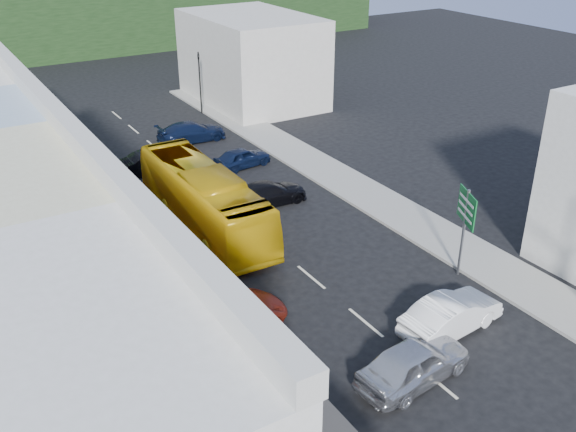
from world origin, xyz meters
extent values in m
plane|color=black|center=(0.00, 0.00, 0.00)|extent=(120.00, 120.00, 0.00)
cube|color=gray|center=(-7.50, 10.00, 0.07)|extent=(3.00, 52.00, 0.15)
cube|color=gray|center=(7.50, 10.00, 0.07)|extent=(3.00, 52.00, 0.15)
cube|color=#951809|center=(-8.40, 3.00, 3.05)|extent=(1.30, 6.80, 0.08)
cube|color=#195926|center=(-8.40, 10.00, 3.05)|extent=(1.30, 5.10, 0.08)
cube|color=maroon|center=(-8.40, 16.50, 3.05)|extent=(1.30, 5.95, 0.08)
cube|color=#B7B2A8|center=(11.00, 30.00, 3.50)|extent=(8.00, 12.00, 7.00)
imported|color=#E2AD0C|center=(-1.98, 10.94, 1.55)|extent=(2.61, 11.62, 3.10)
imported|color=silver|center=(-0.69, -3.57, 0.70)|extent=(4.58, 2.30, 1.40)
imported|color=white|center=(2.49, -2.09, 0.70)|extent=(4.55, 2.22, 1.40)
imported|color=maroon|center=(-4.99, 2.35, 0.70)|extent=(4.64, 2.01, 1.40)
imported|color=black|center=(2.13, 11.66, 0.70)|extent=(4.51, 1.88, 1.40)
imported|color=black|center=(3.43, 17.26, 0.70)|extent=(4.59, 2.34, 1.40)
imported|color=black|center=(-1.46, 19.53, 0.70)|extent=(4.47, 1.98, 1.40)
imported|color=black|center=(2.65, 23.32, 0.70)|extent=(4.51, 1.86, 1.40)
imported|color=black|center=(-7.52, 0.12, 1.00)|extent=(0.45, 0.63, 1.70)
camera|label=1|loc=(-13.50, -16.39, 15.13)|focal=40.00mm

